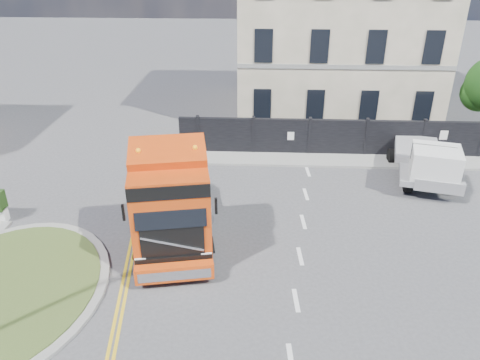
{
  "coord_description": "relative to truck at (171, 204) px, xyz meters",
  "views": [
    {
      "loc": [
        1.43,
        -14.56,
        10.29
      ],
      "look_at": [
        0.61,
        2.16,
        1.8
      ],
      "focal_mm": 35.0,
      "sensor_mm": 36.0,
      "label": 1
    }
  ],
  "objects": [
    {
      "name": "georgian_building",
      "position": [
        7.78,
        16.49,
        3.91
      ],
      "size": [
        12.3,
        10.3,
        12.8
      ],
      "color": "beige",
      "rests_on": "ground"
    },
    {
      "name": "flatbed_pickup",
      "position": [
        11.02,
        5.46,
        -0.7
      ],
      "size": [
        3.25,
        5.61,
        2.17
      ],
      "rotation": [
        0.0,
        0.0,
        -0.24
      ],
      "color": "gray",
      "rests_on": "ground"
    },
    {
      "name": "traffic_island",
      "position": [
        -5.22,
        -3.01,
        -1.79
      ],
      "size": [
        6.8,
        6.8,
        0.17
      ],
      "color": "gray",
      "rests_on": "ground"
    },
    {
      "name": "hoarding_fence",
      "position": [
        8.33,
        8.99,
        -0.87
      ],
      "size": [
        18.8,
        0.25,
        2.0
      ],
      "color": "black",
      "rests_on": "ground"
    },
    {
      "name": "ground",
      "position": [
        1.78,
        -0.01,
        -1.87
      ],
      "size": [
        120.0,
        120.0,
        0.0
      ],
      "primitive_type": "plane",
      "color": "#424244",
      "rests_on": "ground"
    },
    {
      "name": "truck",
      "position": [
        0.0,
        0.0,
        0.0
      ],
      "size": [
        3.83,
        7.31,
        4.17
      ],
      "rotation": [
        0.0,
        0.0,
        0.19
      ],
      "color": "black",
      "rests_on": "ground"
    },
    {
      "name": "pavement_far",
      "position": [
        7.78,
        8.09,
        -1.81
      ],
      "size": [
        20.0,
        1.6,
        0.12
      ],
      "primitive_type": "cube",
      "color": "gray",
      "rests_on": "ground"
    }
  ]
}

